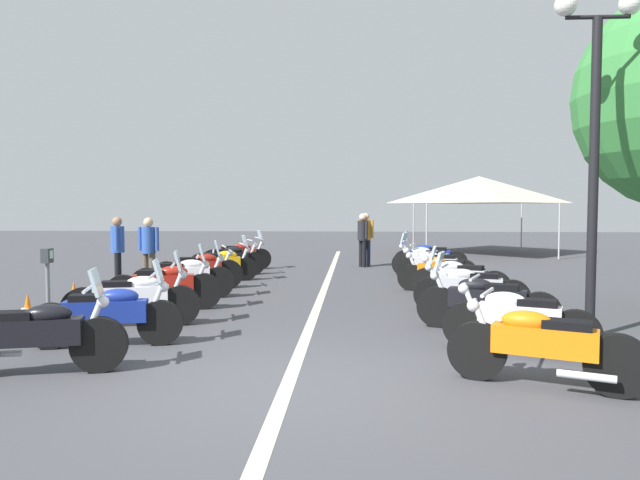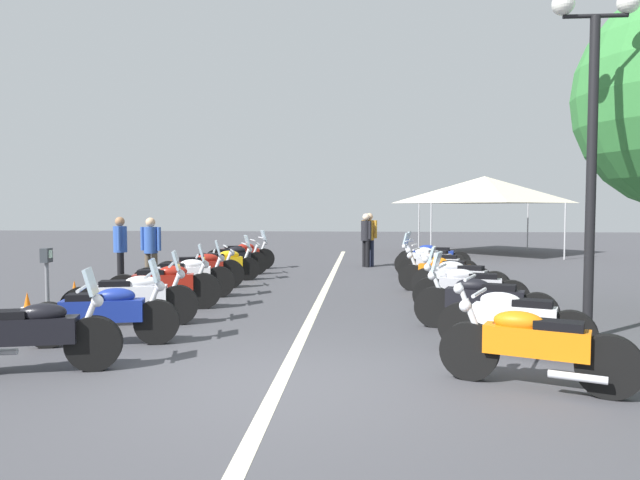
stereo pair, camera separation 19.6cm
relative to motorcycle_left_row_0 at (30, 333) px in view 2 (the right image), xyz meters
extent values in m
plane|color=#424247|center=(-0.24, -2.92, -0.47)|extent=(80.00, 80.00, 0.00)
cube|color=beige|center=(6.20, -2.92, -0.47)|extent=(25.24, 0.16, 0.01)
cylinder|color=black|center=(0.18, -0.67, -0.15)|extent=(0.30, 0.66, 0.65)
cube|color=black|center=(-0.01, 0.03, 0.03)|extent=(0.56, 1.14, 0.30)
ellipsoid|color=black|center=(0.04, -0.14, 0.23)|extent=(0.39, 0.57, 0.22)
cube|color=black|center=(-0.07, 0.24, 0.21)|extent=(0.38, 0.53, 0.12)
cylinder|color=silver|center=(0.16, -0.61, 0.15)|extent=(0.14, 0.30, 0.58)
cylinder|color=silver|center=(0.15, -0.58, 0.51)|extent=(0.61, 0.20, 0.04)
sphere|color=silver|center=(0.19, -0.72, 0.35)|extent=(0.14, 0.14, 0.14)
cube|color=silver|center=(0.17, -0.65, 0.58)|extent=(0.38, 0.21, 0.32)
cylinder|color=black|center=(1.53, -0.94, -0.16)|extent=(0.27, 0.64, 0.63)
cylinder|color=black|center=(1.21, 0.48, -0.16)|extent=(0.27, 0.64, 0.63)
cube|color=navy|center=(1.37, -0.23, 0.02)|extent=(0.51, 1.14, 0.30)
ellipsoid|color=navy|center=(1.41, -0.40, 0.22)|extent=(0.37, 0.56, 0.22)
cube|color=black|center=(1.32, -0.01, 0.20)|extent=(0.36, 0.53, 0.12)
cylinder|color=silver|center=(1.51, -0.88, 0.14)|extent=(0.13, 0.30, 0.58)
cylinder|color=silver|center=(1.50, -0.84, 0.50)|extent=(0.61, 0.17, 0.04)
sphere|color=silver|center=(1.54, -0.98, 0.34)|extent=(0.14, 0.14, 0.14)
cylinder|color=silver|center=(1.45, 0.24, -0.25)|extent=(0.20, 0.55, 0.08)
cube|color=silver|center=(1.52, -0.92, 0.57)|extent=(0.38, 0.20, 0.32)
cylinder|color=black|center=(2.87, -0.80, -0.14)|extent=(0.29, 0.66, 0.65)
cylinder|color=black|center=(2.52, 0.67, -0.14)|extent=(0.29, 0.66, 0.65)
cube|color=white|center=(2.70, -0.06, 0.04)|extent=(0.54, 1.18, 0.30)
ellipsoid|color=white|center=(2.74, -0.24, 0.24)|extent=(0.37, 0.57, 0.22)
cube|color=black|center=(2.65, 0.15, 0.22)|extent=(0.36, 0.53, 0.12)
cylinder|color=silver|center=(2.86, -0.74, 0.16)|extent=(0.13, 0.30, 0.58)
cylinder|color=silver|center=(2.85, -0.70, 0.52)|extent=(0.61, 0.18, 0.04)
sphere|color=silver|center=(2.88, -0.85, 0.36)|extent=(0.14, 0.14, 0.14)
cylinder|color=silver|center=(2.77, 0.42, -0.24)|extent=(0.20, 0.55, 0.08)
cube|color=silver|center=(2.87, -0.78, 0.59)|extent=(0.38, 0.20, 0.32)
cylinder|color=black|center=(4.37, -0.79, -0.13)|extent=(0.30, 0.69, 0.68)
cylinder|color=black|center=(4.02, 0.62, -0.13)|extent=(0.30, 0.69, 0.68)
cube|color=maroon|center=(4.19, -0.08, 0.05)|extent=(0.53, 1.14, 0.30)
ellipsoid|color=maroon|center=(4.24, -0.26, 0.25)|extent=(0.38, 0.57, 0.22)
cube|color=black|center=(4.14, 0.13, 0.23)|extent=(0.37, 0.53, 0.12)
cylinder|color=silver|center=(4.35, -0.73, 0.17)|extent=(0.14, 0.30, 0.58)
cylinder|color=silver|center=(4.34, -0.69, 0.53)|extent=(0.61, 0.19, 0.04)
sphere|color=silver|center=(4.38, -0.84, 0.37)|extent=(0.14, 0.14, 0.14)
cylinder|color=silver|center=(4.27, 0.38, -0.23)|extent=(0.21, 0.55, 0.08)
cube|color=silver|center=(4.36, -0.77, 0.60)|extent=(0.38, 0.20, 0.32)
cylinder|color=black|center=(5.76, -0.74, -0.14)|extent=(0.29, 0.68, 0.66)
cylinder|color=black|center=(5.42, 0.70, -0.14)|extent=(0.29, 0.68, 0.66)
cube|color=white|center=(5.59, -0.02, 0.04)|extent=(0.53, 1.16, 0.30)
ellipsoid|color=white|center=(5.63, -0.19, 0.24)|extent=(0.37, 0.57, 0.22)
cube|color=black|center=(5.54, 0.20, 0.22)|extent=(0.36, 0.53, 0.12)
cylinder|color=silver|center=(5.75, -0.68, 0.16)|extent=(0.13, 0.30, 0.58)
cylinder|color=silver|center=(5.74, -0.64, 0.52)|extent=(0.61, 0.18, 0.04)
sphere|color=silver|center=(5.78, -0.79, 0.36)|extent=(0.14, 0.14, 0.14)
cylinder|color=silver|center=(5.67, 0.46, -0.24)|extent=(0.20, 0.55, 0.08)
cube|color=silver|center=(5.76, -0.72, 0.59)|extent=(0.38, 0.20, 0.32)
cylinder|color=black|center=(7.17, -0.64, -0.13)|extent=(0.37, 0.69, 0.68)
cylinder|color=black|center=(6.68, 0.69, -0.13)|extent=(0.37, 0.69, 0.68)
cube|color=maroon|center=(6.93, 0.03, 0.05)|extent=(0.64, 1.11, 0.30)
ellipsoid|color=maroon|center=(6.99, -0.14, 0.25)|extent=(0.42, 0.58, 0.22)
cube|color=black|center=(6.85, 0.23, 0.23)|extent=(0.41, 0.54, 0.12)
cylinder|color=silver|center=(7.15, -0.58, 0.17)|extent=(0.17, 0.30, 0.58)
cylinder|color=silver|center=(7.14, -0.55, 0.53)|extent=(0.60, 0.25, 0.04)
sphere|color=silver|center=(7.19, -0.69, 0.37)|extent=(0.14, 0.14, 0.14)
cylinder|color=silver|center=(6.95, 0.49, -0.23)|extent=(0.27, 0.54, 0.08)
cylinder|color=black|center=(8.67, -0.77, -0.17)|extent=(0.35, 0.62, 0.61)
cylinder|color=black|center=(8.17, 0.49, -0.17)|extent=(0.35, 0.62, 0.61)
cube|color=#EAB214|center=(8.42, -0.14, 0.01)|extent=(0.64, 1.06, 0.30)
ellipsoid|color=#EAB214|center=(8.49, -0.31, 0.21)|extent=(0.43, 0.58, 0.22)
cube|color=black|center=(8.34, 0.06, 0.19)|extent=(0.42, 0.54, 0.12)
cylinder|color=silver|center=(8.65, -0.71, 0.13)|extent=(0.17, 0.30, 0.58)
cylinder|color=silver|center=(8.63, -0.68, 0.49)|extent=(0.59, 0.26, 0.04)
sphere|color=silver|center=(8.69, -0.82, 0.33)|extent=(0.14, 0.14, 0.14)
cylinder|color=silver|center=(8.44, 0.30, -0.26)|extent=(0.28, 0.54, 0.08)
cube|color=silver|center=(8.66, -0.75, 0.56)|extent=(0.38, 0.24, 0.32)
cylinder|color=black|center=(9.97, -0.75, -0.14)|extent=(0.38, 0.65, 0.65)
cylinder|color=black|center=(9.39, 0.63, -0.14)|extent=(0.38, 0.65, 0.65)
cube|color=black|center=(9.68, -0.06, 0.04)|extent=(0.70, 1.16, 0.30)
ellipsoid|color=black|center=(9.75, -0.22, 0.24)|extent=(0.44, 0.58, 0.22)
cube|color=black|center=(9.59, 0.14, 0.22)|extent=(0.43, 0.54, 0.12)
cylinder|color=silver|center=(9.95, -0.69, 0.16)|extent=(0.18, 0.29, 0.58)
cylinder|color=silver|center=(9.93, -0.66, 0.52)|extent=(0.59, 0.28, 0.04)
sphere|color=silver|center=(9.99, -0.79, 0.36)|extent=(0.14, 0.14, 0.14)
cylinder|color=silver|center=(9.67, 0.43, -0.24)|extent=(0.29, 0.54, 0.08)
cylinder|color=black|center=(11.48, -0.71, -0.15)|extent=(0.38, 0.64, 0.64)
cylinder|color=black|center=(10.87, 0.68, -0.15)|extent=(0.38, 0.64, 0.64)
cube|color=maroon|center=(11.17, -0.01, 0.03)|extent=(0.72, 1.17, 0.30)
ellipsoid|color=maroon|center=(11.24, -0.18, 0.23)|extent=(0.45, 0.58, 0.22)
cube|color=black|center=(11.08, 0.19, 0.21)|extent=(0.43, 0.54, 0.12)
cylinder|color=silver|center=(11.45, -0.65, 0.15)|extent=(0.18, 0.29, 0.58)
cylinder|color=silver|center=(11.44, -0.62, 0.51)|extent=(0.58, 0.29, 0.04)
sphere|color=silver|center=(11.50, -0.75, 0.35)|extent=(0.14, 0.14, 0.14)
cylinder|color=silver|center=(11.16, 0.47, -0.25)|extent=(0.29, 0.54, 0.08)
cube|color=silver|center=(11.47, -0.69, 0.58)|extent=(0.38, 0.26, 0.32)
cylinder|color=black|center=(0.16, -5.01, -0.15)|extent=(0.38, 0.65, 0.65)
cylinder|color=black|center=(-0.38, -6.29, -0.15)|extent=(0.38, 0.65, 0.65)
cube|color=orange|center=(-0.11, -5.65, 0.03)|extent=(0.67, 1.08, 0.30)
ellipsoid|color=orange|center=(-0.04, -5.48, 0.23)|extent=(0.44, 0.58, 0.22)
cube|color=black|center=(-0.19, -5.85, 0.21)|extent=(0.43, 0.54, 0.12)
cylinder|color=silver|center=(0.14, -5.06, 0.15)|extent=(0.18, 0.29, 0.58)
cylinder|color=silver|center=(0.12, -5.10, 0.51)|extent=(0.59, 0.28, 0.04)
sphere|color=silver|center=(0.18, -4.96, 0.35)|extent=(0.14, 0.14, 0.14)
cylinder|color=silver|center=(-0.44, -5.96, -0.24)|extent=(0.29, 0.54, 0.08)
cylinder|color=black|center=(1.57, -5.16, -0.15)|extent=(0.37, 0.64, 0.64)
cylinder|color=black|center=(1.06, -6.41, -0.15)|extent=(0.37, 0.64, 0.64)
cube|color=white|center=(1.31, -5.78, 0.03)|extent=(0.65, 1.06, 0.30)
ellipsoid|color=white|center=(1.38, -5.62, 0.23)|extent=(0.44, 0.58, 0.22)
cube|color=black|center=(1.23, -5.99, 0.21)|extent=(0.42, 0.54, 0.12)
cylinder|color=silver|center=(1.55, -5.21, 0.15)|extent=(0.17, 0.29, 0.58)
cylinder|color=silver|center=(1.53, -5.25, 0.51)|extent=(0.59, 0.27, 0.04)
sphere|color=silver|center=(1.59, -5.11, 0.35)|extent=(0.14, 0.14, 0.14)
cylinder|color=silver|center=(1.00, -6.09, -0.25)|extent=(0.28, 0.54, 0.08)
cylinder|color=black|center=(2.98, -4.96, -0.14)|extent=(0.35, 0.66, 0.65)
cylinder|color=black|center=(2.48, -6.41, -0.14)|extent=(0.35, 0.66, 0.65)
cube|color=black|center=(2.73, -5.69, 0.04)|extent=(0.65, 1.19, 0.30)
ellipsoid|color=black|center=(2.79, -5.52, 0.24)|extent=(0.42, 0.58, 0.22)
cube|color=black|center=(2.66, -5.90, 0.22)|extent=(0.40, 0.54, 0.12)
cylinder|color=silver|center=(2.96, -5.02, 0.16)|extent=(0.16, 0.30, 0.58)
cylinder|color=silver|center=(2.95, -5.06, 0.52)|extent=(0.60, 0.24, 0.04)
sphere|color=silver|center=(3.00, -4.92, 0.36)|extent=(0.14, 0.14, 0.14)
cylinder|color=silver|center=(2.41, -6.06, -0.24)|extent=(0.26, 0.55, 0.08)
cube|color=silver|center=(2.98, -4.98, 0.59)|extent=(0.38, 0.23, 0.32)
cylinder|color=black|center=(4.36, -5.04, -0.15)|extent=(0.28, 0.65, 0.64)
cylinder|color=black|center=(4.05, -6.43, -0.15)|extent=(0.28, 0.65, 0.64)
cube|color=silver|center=(4.20, -5.74, 0.03)|extent=(0.51, 1.12, 0.30)
ellipsoid|color=silver|center=(4.24, -5.56, 0.23)|extent=(0.37, 0.56, 0.22)
cube|color=black|center=(4.16, -5.95, 0.21)|extent=(0.36, 0.53, 0.12)
cylinder|color=silver|center=(4.35, -5.10, 0.15)|extent=(0.13, 0.30, 0.58)
cylinder|color=silver|center=(4.34, -5.14, 0.51)|extent=(0.61, 0.18, 0.04)
sphere|color=silver|center=(4.37, -4.99, 0.35)|extent=(0.14, 0.14, 0.14)
cylinder|color=silver|center=(3.93, -6.11, -0.25)|extent=(0.20, 0.55, 0.08)
cube|color=silver|center=(4.36, -5.06, 0.58)|extent=(0.38, 0.20, 0.32)
cylinder|color=black|center=(5.83, -5.15, -0.14)|extent=(0.42, 0.66, 0.67)
cylinder|color=black|center=(5.23, -6.39, -0.14)|extent=(0.42, 0.66, 0.67)
cube|color=silver|center=(5.53, -5.77, 0.04)|extent=(0.70, 1.06, 0.30)
ellipsoid|color=silver|center=(5.61, -5.61, 0.24)|extent=(0.46, 0.58, 0.22)
cube|color=black|center=(5.44, -5.97, 0.22)|extent=(0.44, 0.55, 0.12)
cylinder|color=silver|center=(5.80, -5.21, 0.16)|extent=(0.19, 0.29, 0.58)
cylinder|color=silver|center=(5.78, -5.24, 0.52)|extent=(0.58, 0.30, 0.04)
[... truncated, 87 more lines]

